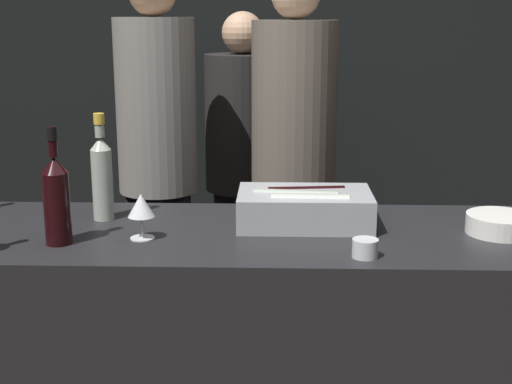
{
  "coord_description": "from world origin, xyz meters",
  "views": [
    {
      "loc": [
        0.07,
        -1.83,
        1.64
      ],
      "look_at": [
        0.0,
        0.37,
        1.09
      ],
      "focal_mm": 50.0,
      "sensor_mm": 36.0,
      "label": 1
    }
  ],
  "objects": [
    {
      "name": "wall_back_chalkboard",
      "position": [
        0.0,
        2.24,
        1.4
      ],
      "size": [
        6.4,
        0.06,
        2.8
      ],
      "color": "black",
      "rests_on": "ground_plane"
    },
    {
      "name": "person_grey_polo",
      "position": [
        -0.11,
        1.8,
        0.91
      ],
      "size": [
        0.39,
        0.39,
        1.65
      ],
      "rotation": [
        0.0,
        0.0,
        -2.45
      ],
      "color": "black",
      "rests_on": "ground_plane"
    },
    {
      "name": "candle_votive",
      "position": [
        0.32,
        0.1,
        0.99
      ],
      "size": [
        0.07,
        0.07,
        0.05
      ],
      "color": "silver",
      "rests_on": "bar_counter"
    },
    {
      "name": "red_wine_bottle_black_foil",
      "position": [
        -0.59,
        0.19,
        1.11
      ],
      "size": [
        0.08,
        0.08,
        0.35
      ],
      "color": "black",
      "rests_on": "bar_counter"
    },
    {
      "name": "rose_wine_bottle",
      "position": [
        -0.51,
        0.46,
        1.12
      ],
      "size": [
        0.07,
        0.07,
        0.36
      ],
      "color": "#9EA899",
      "rests_on": "bar_counter"
    },
    {
      "name": "person_in_hoodie",
      "position": [
        -0.47,
        1.32,
        1.03
      ],
      "size": [
        0.36,
        0.36,
        1.83
      ],
      "rotation": [
        0.0,
        0.0,
        -0.97
      ],
      "color": "black",
      "rests_on": "ground_plane"
    },
    {
      "name": "person_blond_tee",
      "position": [
        0.14,
        1.31,
        1.02
      ],
      "size": [
        0.38,
        0.38,
        1.82
      ],
      "rotation": [
        0.0,
        0.0,
        0.83
      ],
      "color": "black",
      "rests_on": "ground_plane"
    },
    {
      "name": "bar_counter",
      "position": [
        0.0,
        0.34,
        0.48
      ],
      "size": [
        2.22,
        0.68,
        0.97
      ],
      "color": "black",
      "rests_on": "ground_plane"
    },
    {
      "name": "bowl_white",
      "position": [
        0.77,
        0.34,
        1.0
      ],
      "size": [
        0.21,
        0.21,
        0.06
      ],
      "color": "silver",
      "rests_on": "bar_counter"
    },
    {
      "name": "ice_bin_with_bottles",
      "position": [
        0.16,
        0.42,
        1.03
      ],
      "size": [
        0.43,
        0.27,
        0.12
      ],
      "color": "#9EA0A5",
      "rests_on": "bar_counter"
    },
    {
      "name": "wine_glass",
      "position": [
        -0.35,
        0.25,
        1.07
      ],
      "size": [
        0.08,
        0.08,
        0.14
      ],
      "color": "silver",
      "rests_on": "bar_counter"
    }
  ]
}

